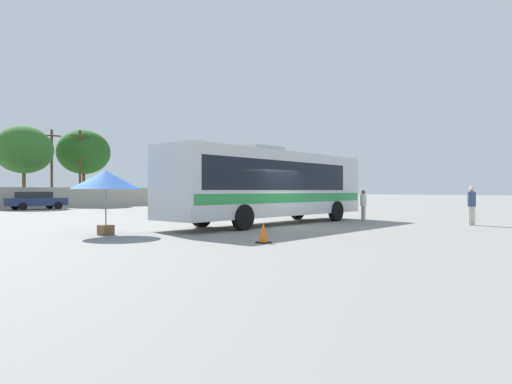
{
  "coord_description": "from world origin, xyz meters",
  "views": [
    {
      "loc": [
        -14.34,
        -13.6,
        1.59
      ],
      "look_at": [
        0.11,
        2.05,
        1.52
      ],
      "focal_mm": 31.73,
      "sensor_mm": 36.0,
      "label": 1
    }
  ],
  "objects": [
    {
      "name": "ground_plane",
      "position": [
        0.0,
        10.0,
        0.0
      ],
      "size": [
        300.0,
        300.0,
        0.0
      ],
      "primitive_type": "plane",
      "color": "gray"
    },
    {
      "name": "perimeter_wall",
      "position": [
        0.0,
        29.81,
        0.95
      ],
      "size": [
        80.0,
        0.3,
        1.89
      ],
      "primitive_type": "cube",
      "color": "#B2AD9E",
      "rests_on": "ground_plane"
    },
    {
      "name": "coach_bus_silver_green",
      "position": [
        0.6,
        1.6,
        1.93
      ],
      "size": [
        12.54,
        3.95,
        3.62
      ],
      "color": "silver",
      "rests_on": "ground_plane"
    },
    {
      "name": "attendant_by_bus_door",
      "position": [
        5.79,
        -0.08,
        0.91
      ],
      "size": [
        0.44,
        0.44,
        1.61
      ],
      "color": "#B7B2A8",
      "rests_on": "ground_plane"
    },
    {
      "name": "passenger_waiting_on_apron",
      "position": [
        7.05,
        -5.07,
        1.0
      ],
      "size": [
        0.51,
        0.51,
        1.77
      ],
      "color": "silver",
      "rests_on": "ground_plane"
    },
    {
      "name": "vendor_umbrella_near_gate_blue",
      "position": [
        -7.33,
        1.91,
        1.95
      ],
      "size": [
        2.45,
        2.45,
        2.32
      ],
      "color": "gray",
      "rests_on": "ground_plane"
    },
    {
      "name": "parked_car_third_dark_blue",
      "position": [
        -2.19,
        26.85,
        0.79
      ],
      "size": [
        4.67,
        2.19,
        1.49
      ],
      "color": "navy",
      "rests_on": "ground_plane"
    },
    {
      "name": "utility_pole_near",
      "position": [
        3.5,
        31.89,
        4.03
      ],
      "size": [
        1.8,
        0.35,
        7.71
      ],
      "color": "#4C3823",
      "rests_on": "ground_plane"
    },
    {
      "name": "utility_pole_far",
      "position": [
        1.16,
        33.08,
        4.0
      ],
      "size": [
        1.8,
        0.26,
        7.65
      ],
      "color": "#4C3823",
      "rests_on": "ground_plane"
    },
    {
      "name": "roadside_tree_midleft",
      "position": [
        -1.74,
        31.85,
        5.37
      ],
      "size": [
        5.17,
        5.17,
        7.58
      ],
      "color": "brown",
      "rests_on": "ground_plane"
    },
    {
      "name": "roadside_tree_midright",
      "position": [
        4.74,
        34.05,
        5.66
      ],
      "size": [
        5.47,
        5.47,
        8.0
      ],
      "color": "brown",
      "rests_on": "ground_plane"
    },
    {
      "name": "roadside_tree_right",
      "position": [
        20.31,
        35.25,
        5.66
      ],
      "size": [
        5.92,
        5.92,
        8.19
      ],
      "color": "brown",
      "rests_on": "ground_plane"
    },
    {
      "name": "traffic_cone_on_apron",
      "position": [
        -4.89,
        -3.7,
        0.31
      ],
      "size": [
        0.36,
        0.36,
        0.64
      ],
      "color": "black",
      "rests_on": "ground_plane"
    }
  ]
}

